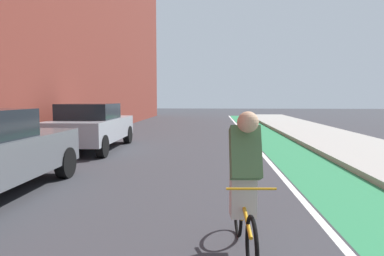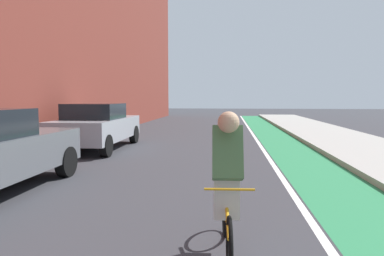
% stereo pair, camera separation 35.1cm
% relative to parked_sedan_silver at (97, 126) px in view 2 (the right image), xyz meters
% --- Properties ---
extents(ground_plane, '(87.08, 87.08, 0.00)m').
position_rel_parked_sedan_silver_xyz_m(ground_plane, '(3.10, 0.06, -0.78)').
color(ground_plane, '#38383D').
extents(bike_lane_paint, '(1.60, 39.58, 0.00)m').
position_rel_parked_sedan_silver_xyz_m(bike_lane_paint, '(6.45, 2.06, -0.78)').
color(bike_lane_paint, '#2D8451').
rests_on(bike_lane_paint, ground).
extents(lane_divider_stripe, '(0.12, 39.58, 0.00)m').
position_rel_parked_sedan_silver_xyz_m(lane_divider_stripe, '(5.55, 2.06, -0.78)').
color(lane_divider_stripe, white).
rests_on(lane_divider_stripe, ground).
extents(sidewalk_right, '(3.25, 39.58, 0.14)m').
position_rel_parked_sedan_silver_xyz_m(sidewalk_right, '(8.87, 2.06, -0.71)').
color(sidewalk_right, '#A8A59E').
rests_on(sidewalk_right, ground).
extents(parked_sedan_silver, '(1.95, 4.30, 1.53)m').
position_rel_parked_sedan_silver_xyz_m(parked_sedan_silver, '(0.00, 0.00, 0.00)').
color(parked_sedan_silver, '#9EA0A8').
rests_on(parked_sedan_silver, ground).
extents(cyclist_mid, '(0.48, 1.67, 1.59)m').
position_rel_parked_sedan_silver_xyz_m(cyclist_mid, '(4.37, -7.49, 0.06)').
color(cyclist_mid, black).
rests_on(cyclist_mid, ground).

